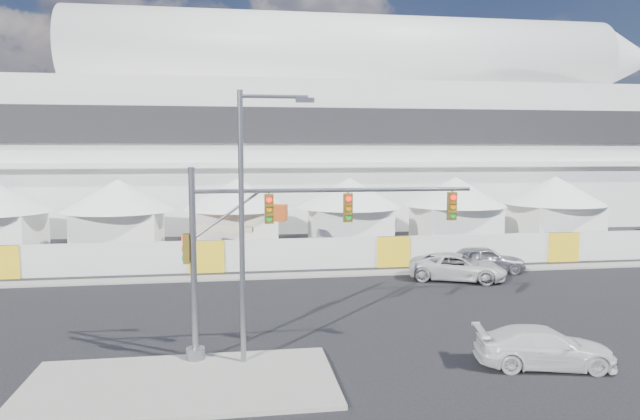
{
  "coord_description": "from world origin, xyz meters",
  "views": [
    {
      "loc": [
        -4.17,
        -21.2,
        7.59
      ],
      "look_at": [
        0.5,
        10.0,
        4.28
      ],
      "focal_mm": 32.0,
      "sensor_mm": 36.0,
      "label": 1
    }
  ],
  "objects": [
    {
      "name": "median_island",
      "position": [
        -6.0,
        -3.0,
        0.07
      ],
      "size": [
        10.0,
        5.0,
        0.15
      ],
      "primitive_type": "cube",
      "color": "gray",
      "rests_on": "ground"
    },
    {
      "name": "far_curb",
      "position": [
        20.0,
        12.5,
        0.06
      ],
      "size": [
        80.0,
        1.2,
        0.12
      ],
      "primitive_type": "cube",
      "color": "gray",
      "rests_on": "ground"
    },
    {
      "name": "pickup_curb",
      "position": [
        8.71,
        10.16,
        0.78
      ],
      "size": [
        4.54,
        6.14,
        1.55
      ],
      "primitive_type": "imported",
      "rotation": [
        0.0,
        0.0,
        1.17
      ],
      "color": "silver",
      "rests_on": "ground"
    },
    {
      "name": "tent_row",
      "position": [
        0.5,
        24.0,
        3.15
      ],
      "size": [
        53.4,
        8.4,
        5.4
      ],
      "color": "white",
      "rests_on": "ground"
    },
    {
      "name": "traffic_mast",
      "position": [
        -3.33,
        -1.0,
        4.05
      ],
      "size": [
        10.51,
        0.67,
        6.87
      ],
      "color": "slate",
      "rests_on": "median_island"
    },
    {
      "name": "sedan_silver",
      "position": [
        11.09,
        11.78,
        0.84
      ],
      "size": [
        2.29,
        5.04,
        1.68
      ],
      "primitive_type": "imported",
      "rotation": [
        0.0,
        0.0,
        1.51
      ],
      "color": "#98989C",
      "rests_on": "ground"
    },
    {
      "name": "boom_lift",
      "position": [
        -5.48,
        18.67,
        1.06
      ],
      "size": [
        8.04,
        2.95,
        3.95
      ],
      "rotation": [
        0.0,
        0.0,
        -0.33
      ],
      "color": "#BE4611",
      "rests_on": "ground"
    },
    {
      "name": "stadium",
      "position": [
        8.71,
        41.5,
        9.45
      ],
      "size": [
        80.0,
        24.8,
        21.98
      ],
      "color": "silver",
      "rests_on": "ground"
    },
    {
      "name": "hoarding_fence",
      "position": [
        6.0,
        14.5,
        1.0
      ],
      "size": [
        70.0,
        0.25,
        2.0
      ],
      "primitive_type": "cube",
      "color": "silver",
      "rests_on": "ground"
    },
    {
      "name": "ground",
      "position": [
        0.0,
        0.0,
        0.0
      ],
      "size": [
        160.0,
        160.0,
        0.0
      ],
      "primitive_type": "plane",
      "color": "black",
      "rests_on": "ground"
    },
    {
      "name": "lot_car_c",
      "position": [
        -13.81,
        18.84,
        0.64
      ],
      "size": [
        2.65,
        4.69,
        1.28
      ],
      "primitive_type": "imported",
      "rotation": [
        0.0,
        0.0,
        1.77
      ],
      "color": "#B7B6BC",
      "rests_on": "ground"
    },
    {
      "name": "lot_car_a",
      "position": [
        21.11,
        19.5,
        0.63
      ],
      "size": [
        2.5,
        4.04,
        1.26
      ],
      "primitive_type": "imported",
      "rotation": [
        0.0,
        0.0,
        1.24
      ],
      "color": "white",
      "rests_on": "ground"
    },
    {
      "name": "pickup_near",
      "position": [
        6.52,
        -3.16,
        0.69
      ],
      "size": [
        2.87,
        5.08,
        1.39
      ],
      "primitive_type": "imported",
      "rotation": [
        0.0,
        0.0,
        1.37
      ],
      "color": "silver",
      "rests_on": "ground"
    },
    {
      "name": "streetlight_median",
      "position": [
        -3.71,
        -1.5,
        5.59
      ],
      "size": [
        2.62,
        0.26,
        9.47
      ],
      "color": "slate",
      "rests_on": "median_island"
    }
  ]
}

